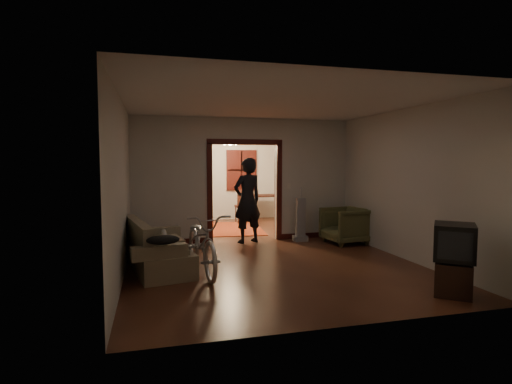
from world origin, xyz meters
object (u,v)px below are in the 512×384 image
object	(u,v)px
bicycle	(202,242)
armchair	(345,225)
desk	(263,208)
sofa	(159,245)
person	(247,200)
locker	(175,192)

from	to	relation	value
bicycle	armchair	world-z (taller)	bicycle
bicycle	desk	xyz separation A→B (m)	(2.54, 5.40, -0.11)
sofa	bicycle	bearing A→B (deg)	-38.99
person	desk	size ratio (longest dim) A/B	1.81
desk	armchair	bearing A→B (deg)	-65.32
bicycle	person	distance (m)	2.58
sofa	armchair	xyz separation A→B (m)	(4.05, 1.20, -0.02)
sofa	desk	size ratio (longest dim) A/B	1.73
sofa	person	bearing A→B (deg)	31.61
armchair	person	xyz separation A→B (m)	(-2.08, 0.64, 0.55)
sofa	desk	distance (m)	5.99
desk	locker	bearing A→B (deg)	-173.99
bicycle	desk	world-z (taller)	bicycle
bicycle	armchair	size ratio (longest dim) A/B	2.17
bicycle	locker	world-z (taller)	locker
person	bicycle	bearing A→B (deg)	40.06
bicycle	armchair	bearing A→B (deg)	19.14
bicycle	desk	bearing A→B (deg)	59.19
armchair	desk	distance (m)	3.94
person	sofa	bearing A→B (deg)	23.38
sofa	person	world-z (taller)	person
sofa	locker	bearing A→B (deg)	72.57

